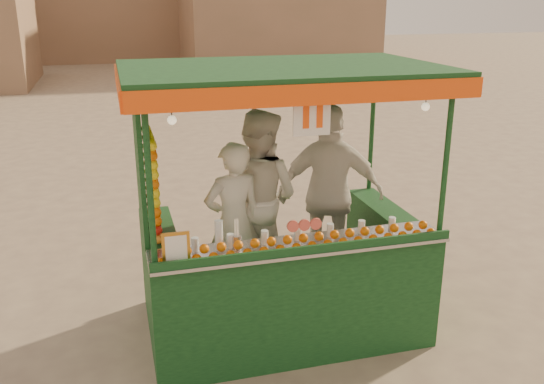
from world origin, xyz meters
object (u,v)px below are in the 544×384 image
object	(u,v)px
vendor_middle	(259,197)
vendor_right	(330,194)
juice_cart	(277,254)
vendor_left	(234,223)

from	to	relation	value
vendor_middle	vendor_right	distance (m)	0.76
juice_cart	vendor_left	distance (m)	0.52
juice_cart	vendor_left	bearing A→B (deg)	147.01
vendor_left	vendor_middle	distance (m)	0.50
vendor_middle	vendor_right	bearing A→B (deg)	-143.04
vendor_middle	vendor_left	bearing A→B (deg)	90.81
vendor_right	vendor_middle	bearing A→B (deg)	10.36
vendor_left	vendor_right	bearing A→B (deg)	-179.43
vendor_left	vendor_middle	world-z (taller)	vendor_middle
juice_cart	vendor_middle	world-z (taller)	juice_cart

